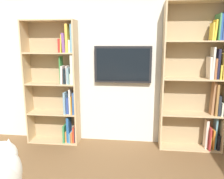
{
  "coord_description": "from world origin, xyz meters",
  "views": [
    {
      "loc": [
        -0.27,
        1.35,
        1.61
      ],
      "look_at": [
        0.01,
        -1.05,
        1.12
      ],
      "focal_mm": 35.97,
      "sensor_mm": 36.0,
      "label": 1
    }
  ],
  "objects": [
    {
      "name": "wall_back",
      "position": [
        0.0,
        -2.23,
        1.35
      ],
      "size": [
        4.52,
        0.06,
        2.7
      ],
      "primitive_type": "cube",
      "color": "silver",
      "rests_on": "ground"
    },
    {
      "name": "bookshelf_left",
      "position": [
        -1.21,
        -2.07,
        1.1
      ],
      "size": [
        0.93,
        0.28,
        2.19
      ],
      "color": "tan",
      "rests_on": "ground"
    },
    {
      "name": "bookshelf_right",
      "position": [
        0.98,
        -2.06,
        0.98
      ],
      "size": [
        0.83,
        0.28,
        1.96
      ],
      "color": "tan",
      "rests_on": "ground"
    },
    {
      "name": "wall_mounted_tv",
      "position": [
        -0.03,
        -2.15,
        1.29
      ],
      "size": [
        0.89,
        0.07,
        0.57
      ],
      "color": "black"
    }
  ]
}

